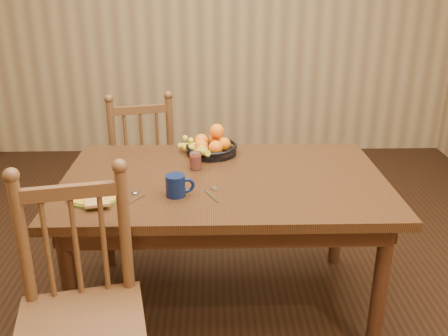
{
  "coord_description": "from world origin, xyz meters",
  "views": [
    {
      "loc": [
        -0.06,
        -2.28,
        1.71
      ],
      "look_at": [
        0.0,
        0.0,
        0.8
      ],
      "focal_mm": 40.0,
      "sensor_mm": 36.0,
      "label": 1
    }
  ],
  "objects_px": {
    "breakfast_plate": "(96,194)",
    "fruit_bowl": "(210,146)",
    "coffee_mug": "(177,185)",
    "dining_table": "(224,193)",
    "chair_near": "(81,316)",
    "chair_far": "(141,164)"
  },
  "relations": [
    {
      "from": "breakfast_plate",
      "to": "fruit_bowl",
      "type": "xyz_separation_m",
      "value": [
        0.52,
        0.56,
        0.03
      ]
    },
    {
      "from": "coffee_mug",
      "to": "fruit_bowl",
      "type": "height_order",
      "value": "fruit_bowl"
    },
    {
      "from": "breakfast_plate",
      "to": "fruit_bowl",
      "type": "height_order",
      "value": "fruit_bowl"
    },
    {
      "from": "dining_table",
      "to": "chair_near",
      "type": "relative_size",
      "value": 1.56
    },
    {
      "from": "breakfast_plate",
      "to": "coffee_mug",
      "type": "distance_m",
      "value": 0.37
    },
    {
      "from": "chair_far",
      "to": "coffee_mug",
      "type": "relative_size",
      "value": 7.32
    },
    {
      "from": "chair_near",
      "to": "breakfast_plate",
      "type": "height_order",
      "value": "chair_near"
    },
    {
      "from": "dining_table",
      "to": "breakfast_plate",
      "type": "distance_m",
      "value": 0.63
    },
    {
      "from": "dining_table",
      "to": "fruit_bowl",
      "type": "distance_m",
      "value": 0.37
    },
    {
      "from": "chair_near",
      "to": "coffee_mug",
      "type": "bearing_deg",
      "value": 45.3
    },
    {
      "from": "coffee_mug",
      "to": "fruit_bowl",
      "type": "relative_size",
      "value": 0.41
    },
    {
      "from": "chair_near",
      "to": "coffee_mug",
      "type": "xyz_separation_m",
      "value": [
        0.34,
        0.53,
        0.3
      ]
    },
    {
      "from": "fruit_bowl",
      "to": "chair_near",
      "type": "bearing_deg",
      "value": -114.53
    },
    {
      "from": "breakfast_plate",
      "to": "chair_near",
      "type": "bearing_deg",
      "value": -86.97
    },
    {
      "from": "chair_far",
      "to": "fruit_bowl",
      "type": "distance_m",
      "value": 0.79
    },
    {
      "from": "dining_table",
      "to": "chair_near",
      "type": "distance_m",
      "value": 0.94
    },
    {
      "from": "chair_near",
      "to": "breakfast_plate",
      "type": "xyz_separation_m",
      "value": [
        -0.03,
        0.52,
        0.26
      ]
    },
    {
      "from": "coffee_mug",
      "to": "fruit_bowl",
      "type": "xyz_separation_m",
      "value": [
        0.15,
        0.55,
        -0.0
      ]
    },
    {
      "from": "dining_table",
      "to": "chair_near",
      "type": "xyz_separation_m",
      "value": [
        -0.56,
        -0.73,
        -0.17
      ]
    },
    {
      "from": "chair_far",
      "to": "chair_near",
      "type": "height_order",
      "value": "chair_near"
    },
    {
      "from": "dining_table",
      "to": "fruit_bowl",
      "type": "relative_size",
      "value": 4.94
    },
    {
      "from": "chair_near",
      "to": "fruit_bowl",
      "type": "height_order",
      "value": "chair_near"
    }
  ]
}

